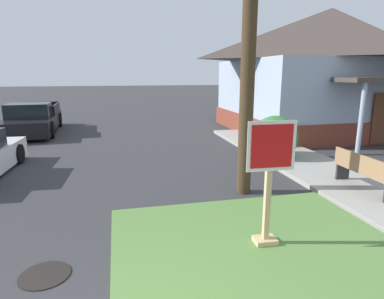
{
  "coord_description": "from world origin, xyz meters",
  "views": [
    {
      "loc": [
        0.47,
        -2.04,
        2.78
      ],
      "look_at": [
        1.96,
        4.41,
        1.24
      ],
      "focal_mm": 30.47,
      "sensor_mm": 36.0,
      "label": 1
    }
  ],
  "objects_px": {
    "pickup_truck_black": "(33,120)",
    "stop_sign": "(269,185)",
    "street_bench": "(364,170)",
    "manhole_cover": "(45,275)"
  },
  "relations": [
    {
      "from": "manhole_cover",
      "to": "pickup_truck_black",
      "type": "relative_size",
      "value": 0.12
    },
    {
      "from": "stop_sign",
      "to": "street_bench",
      "type": "xyz_separation_m",
      "value": [
        3.27,
        1.73,
        -0.48
      ]
    },
    {
      "from": "manhole_cover",
      "to": "pickup_truck_black",
      "type": "xyz_separation_m",
      "value": [
        -2.82,
        12.3,
        0.61
      ]
    },
    {
      "from": "stop_sign",
      "to": "pickup_truck_black",
      "type": "bearing_deg",
      "value": 116.73
    },
    {
      "from": "stop_sign",
      "to": "street_bench",
      "type": "bearing_deg",
      "value": 27.86
    },
    {
      "from": "stop_sign",
      "to": "street_bench",
      "type": "relative_size",
      "value": 1.13
    },
    {
      "from": "pickup_truck_black",
      "to": "street_bench",
      "type": "bearing_deg",
      "value": -48.15
    },
    {
      "from": "stop_sign",
      "to": "pickup_truck_black",
      "type": "height_order",
      "value": "stop_sign"
    },
    {
      "from": "street_bench",
      "to": "manhole_cover",
      "type": "bearing_deg",
      "value": -165.35
    },
    {
      "from": "pickup_truck_black",
      "to": "stop_sign",
      "type": "bearing_deg",
      "value": -63.27
    }
  ]
}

